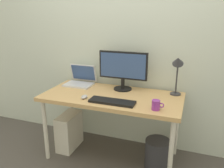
% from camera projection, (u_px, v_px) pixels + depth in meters
% --- Properties ---
extents(ground_plane, '(6.00, 6.00, 0.00)m').
position_uv_depth(ground_plane, '(112.00, 155.00, 2.64)').
color(ground_plane, '#4C4742').
extents(back_wall, '(4.40, 0.04, 2.60)m').
position_uv_depth(back_wall, '(124.00, 36.00, 2.61)').
color(back_wall, silver).
rests_on(back_wall, ground_plane).
extents(desk, '(1.44, 0.68, 0.73)m').
position_uv_depth(desk, '(112.00, 101.00, 2.44)').
color(desk, tan).
rests_on(desk, ground_plane).
extents(monitor, '(0.54, 0.20, 0.42)m').
position_uv_depth(monitor, '(123.00, 68.00, 2.52)').
color(monitor, black).
rests_on(monitor, desk).
extents(laptop, '(0.32, 0.28, 0.22)m').
position_uv_depth(laptop, '(81.00, 80.00, 2.76)').
color(laptop, silver).
rests_on(laptop, desk).
extents(desk_lamp, '(0.11, 0.16, 0.43)m').
position_uv_depth(desk_lamp, '(177.00, 67.00, 2.31)').
color(desk_lamp, '#333338').
rests_on(desk_lamp, desk).
extents(keyboard, '(0.44, 0.14, 0.02)m').
position_uv_depth(keyboard, '(112.00, 102.00, 2.21)').
color(keyboard, black).
rests_on(keyboard, desk).
extents(mouse, '(0.06, 0.09, 0.03)m').
position_uv_depth(mouse, '(84.00, 97.00, 2.32)').
color(mouse, '#B2B2B7').
rests_on(mouse, desk).
extents(coffee_mug, '(0.11, 0.07, 0.09)m').
position_uv_depth(coffee_mug, '(156.00, 105.00, 2.04)').
color(coffee_mug, purple).
rests_on(coffee_mug, desk).
extents(computer_tower, '(0.18, 0.36, 0.42)m').
position_uv_depth(computer_tower, '(69.00, 131.00, 2.75)').
color(computer_tower, silver).
rests_on(computer_tower, ground_plane).
extents(wastebasket, '(0.26, 0.26, 0.30)m').
position_uv_depth(wastebasket, '(157.00, 153.00, 2.42)').
color(wastebasket, '#333338').
rests_on(wastebasket, ground_plane).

